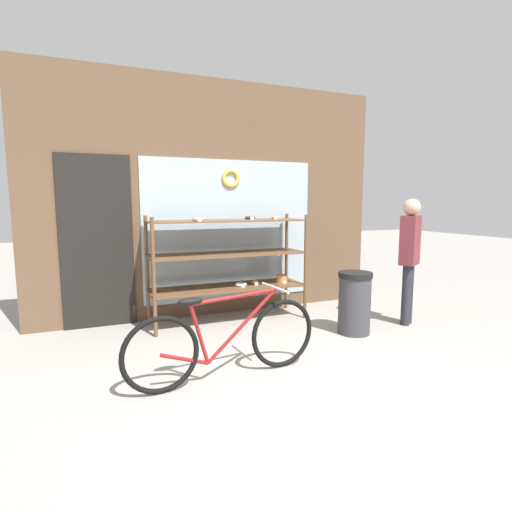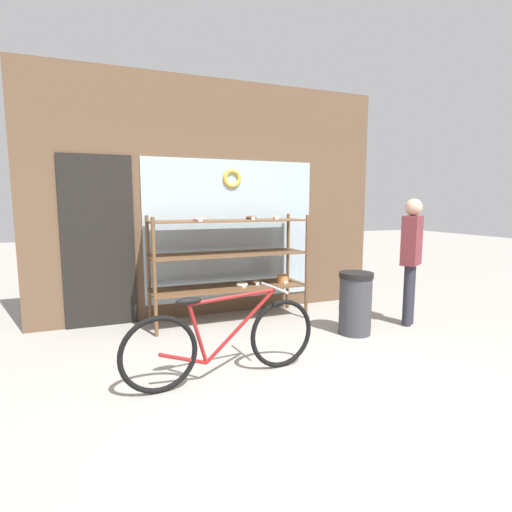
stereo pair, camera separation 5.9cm
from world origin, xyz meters
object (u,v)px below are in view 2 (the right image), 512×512
(bicycle, at_px, (224,340))
(display_case, at_px, (231,257))
(trash_bin, at_px, (355,301))
(pedestrian, at_px, (411,252))

(bicycle, bearing_deg, display_case, 64.31)
(bicycle, xyz_separation_m, trash_bin, (1.79, 0.60, 0.04))
(display_case, height_order, pedestrian, pedestrian)
(pedestrian, bearing_deg, trash_bin, 150.73)
(trash_bin, bearing_deg, pedestrian, 2.81)
(pedestrian, relative_size, trash_bin, 2.16)
(display_case, xyz_separation_m, bicycle, (-0.62, -1.64, -0.49))
(display_case, relative_size, pedestrian, 1.27)
(pedestrian, height_order, trash_bin, pedestrian)
(display_case, xyz_separation_m, pedestrian, (2.01, -1.00, 0.08))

